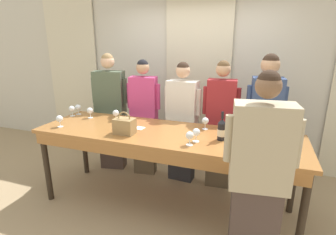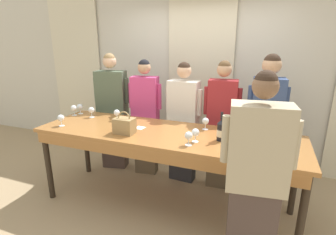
# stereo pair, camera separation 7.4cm
# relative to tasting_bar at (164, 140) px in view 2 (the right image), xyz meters

# --- Properties ---
(ground_plane) EXTENTS (18.00, 18.00, 0.00)m
(ground_plane) POSITION_rel_tasting_bar_xyz_m (0.00, 0.03, -0.87)
(ground_plane) COLOR tan
(wall_back) EXTENTS (12.00, 0.06, 2.80)m
(wall_back) POSITION_rel_tasting_bar_xyz_m (0.00, 1.59, 0.53)
(wall_back) COLOR beige
(wall_back) RESTS_ON ground_plane
(curtain_panel_left) EXTENTS (1.04, 0.03, 2.69)m
(curtain_panel_left) POSITION_rel_tasting_bar_xyz_m (-2.41, 1.53, 0.48)
(curtain_panel_left) COLOR beige
(curtain_panel_left) RESTS_ON ground_plane
(curtain_panel_center) EXTENTS (1.04, 0.03, 2.69)m
(curtain_panel_center) POSITION_rel_tasting_bar_xyz_m (0.00, 1.53, 0.48)
(curtain_panel_center) COLOR beige
(curtain_panel_center) RESTS_ON ground_plane
(tasting_bar) EXTENTS (3.01, 0.89, 0.96)m
(tasting_bar) POSITION_rel_tasting_bar_xyz_m (0.00, 0.00, 0.00)
(tasting_bar) COLOR #9E6633
(tasting_bar) RESTS_ON ground_plane
(wine_bottle) EXTENTS (0.09, 0.09, 0.31)m
(wine_bottle) POSITION_rel_tasting_bar_xyz_m (0.63, 0.01, 0.20)
(wine_bottle) COLOR black
(wine_bottle) RESTS_ON tasting_bar
(handbag) EXTENTS (0.22, 0.16, 0.26)m
(handbag) POSITION_rel_tasting_bar_xyz_m (-0.41, -0.16, 0.18)
(handbag) COLOR #997A4C
(handbag) RESTS_ON tasting_bar
(wine_glass_front_left) EXTENTS (0.08, 0.08, 0.14)m
(wine_glass_front_left) POSITION_rel_tasting_bar_xyz_m (0.70, 0.42, 0.18)
(wine_glass_front_left) COLOR white
(wine_glass_front_left) RESTS_ON tasting_bar
(wine_glass_front_mid) EXTENTS (0.08, 0.08, 0.14)m
(wine_glass_front_mid) POSITION_rel_tasting_bar_xyz_m (-1.15, 0.23, 0.19)
(wine_glass_front_mid) COLOR white
(wine_glass_front_mid) RESTS_ON tasting_bar
(wine_glass_front_right) EXTENTS (0.08, 0.08, 0.14)m
(wine_glass_front_right) POSITION_rel_tasting_bar_xyz_m (-0.76, 0.23, 0.19)
(wine_glass_front_right) COLOR white
(wine_glass_front_right) RESTS_ON tasting_bar
(wine_glass_center_left) EXTENTS (0.08, 0.08, 0.14)m
(wine_glass_center_left) POSITION_rel_tasting_bar_xyz_m (0.40, -0.13, 0.19)
(wine_glass_center_left) COLOR white
(wine_glass_center_left) RESTS_ON tasting_bar
(wine_glass_center_mid) EXTENTS (0.08, 0.08, 0.14)m
(wine_glass_center_mid) POSITION_rel_tasting_bar_xyz_m (-1.41, 0.32, 0.19)
(wine_glass_center_mid) COLOR white
(wine_glass_center_mid) RESTS_ON tasting_bar
(wine_glass_center_right) EXTENTS (0.08, 0.08, 0.14)m
(wine_glass_center_right) POSITION_rel_tasting_bar_xyz_m (0.40, 0.29, 0.18)
(wine_glass_center_right) COLOR white
(wine_glass_center_right) RESTS_ON tasting_bar
(wine_glass_back_left) EXTENTS (0.08, 0.08, 0.14)m
(wine_glass_back_left) POSITION_rel_tasting_bar_xyz_m (-1.44, 0.22, 0.18)
(wine_glass_back_left) COLOR white
(wine_glass_back_left) RESTS_ON tasting_bar
(wine_glass_back_mid) EXTENTS (0.08, 0.08, 0.14)m
(wine_glass_back_mid) POSITION_rel_tasting_bar_xyz_m (0.36, -0.24, 0.19)
(wine_glass_back_mid) COLOR white
(wine_glass_back_mid) RESTS_ON tasting_bar
(wine_glass_back_right) EXTENTS (0.08, 0.08, 0.14)m
(wine_glass_back_right) POSITION_rel_tasting_bar_xyz_m (-1.26, -0.21, 0.19)
(wine_glass_back_right) COLOR white
(wine_glass_back_right) RESTS_ON tasting_bar
(napkin) EXTENTS (0.12, 0.12, 0.00)m
(napkin) POSITION_rel_tasting_bar_xyz_m (-0.34, 0.06, 0.09)
(napkin) COLOR white
(napkin) RESTS_ON tasting_bar
(guest_olive_jacket) EXTENTS (0.55, 0.32, 1.78)m
(guest_olive_jacket) POSITION_rel_tasting_bar_xyz_m (-1.14, 0.73, 0.04)
(guest_olive_jacket) COLOR #473833
(guest_olive_jacket) RESTS_ON ground_plane
(guest_pink_top) EXTENTS (0.49, 0.25, 1.71)m
(guest_pink_top) POSITION_rel_tasting_bar_xyz_m (-0.59, 0.73, 0.02)
(guest_pink_top) COLOR brown
(guest_pink_top) RESTS_ON ground_plane
(guest_cream_sweater) EXTENTS (0.53, 0.24, 1.69)m
(guest_cream_sweater) POSITION_rel_tasting_bar_xyz_m (-0.01, 0.73, 0.00)
(guest_cream_sweater) COLOR #28282D
(guest_cream_sweater) RESTS_ON ground_plane
(guest_striped_shirt) EXTENTS (0.48, 0.24, 1.72)m
(guest_striped_shirt) POSITION_rel_tasting_bar_xyz_m (0.51, 0.73, 0.03)
(guest_striped_shirt) COLOR brown
(guest_striped_shirt) RESTS_ON ground_plane
(guest_navy_coat) EXTENTS (0.48, 0.30, 1.82)m
(guest_navy_coat) POSITION_rel_tasting_bar_xyz_m (1.05, 0.73, 0.08)
(guest_navy_coat) COLOR #28282D
(guest_navy_coat) RESTS_ON ground_plane
(host_pouring) EXTENTS (0.56, 0.30, 1.77)m
(host_pouring) POSITION_rel_tasting_bar_xyz_m (1.02, -0.64, 0.03)
(host_pouring) COLOR #473833
(host_pouring) RESTS_ON ground_plane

